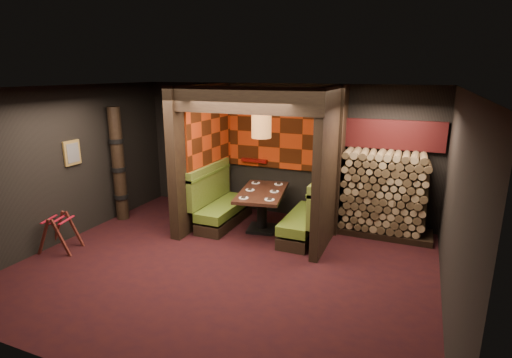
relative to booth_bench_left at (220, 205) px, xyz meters
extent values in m
cube|color=black|center=(0.96, -1.65, -0.41)|extent=(6.50, 5.50, 0.02)
cube|color=black|center=(0.96, -1.65, 2.46)|extent=(6.50, 5.50, 0.02)
cube|color=black|center=(0.96, 1.11, 1.02)|extent=(6.50, 0.02, 2.85)
cube|color=black|center=(0.96, -4.41, 1.02)|extent=(6.50, 0.02, 2.85)
cube|color=black|center=(-2.30, -1.65, 1.02)|extent=(0.02, 5.50, 2.85)
cube|color=black|center=(4.22, -1.65, 1.02)|extent=(0.02, 5.50, 2.85)
cube|color=black|center=(-0.39, 0.00, 1.02)|extent=(0.20, 2.20, 2.85)
cube|color=black|center=(2.26, 0.05, 1.02)|extent=(0.15, 2.10, 2.85)
cube|color=black|center=(0.94, -0.95, 2.23)|extent=(2.85, 0.18, 0.44)
cube|color=#A62D0B|center=(0.94, 1.06, 1.42)|extent=(2.40, 0.06, 1.55)
cube|color=#A62D0B|center=(-0.27, 0.17, 1.45)|extent=(0.04, 1.85, 1.45)
cube|color=#620907|center=(0.36, 1.00, 0.78)|extent=(0.60, 0.12, 0.07)
cube|color=black|center=(0.11, 0.00, -0.29)|extent=(0.55, 1.60, 0.22)
cube|color=#4C651E|center=(0.11, 0.00, -0.04)|extent=(0.55, 1.60, 0.18)
cube|color=#4E5D1B|center=(-0.23, 0.00, 0.35)|extent=(0.12, 1.60, 0.78)
cube|color=#4C651E|center=(-0.23, 0.00, 0.70)|extent=(0.15, 1.60, 0.06)
cube|color=black|center=(1.79, 0.00, -0.29)|extent=(0.55, 1.60, 0.22)
cube|color=#4C651E|center=(1.79, 0.00, -0.04)|extent=(0.55, 1.60, 0.18)
cube|color=#4E5D1B|center=(2.12, 0.00, 0.35)|extent=(0.12, 1.60, 0.78)
cube|color=#4C651E|center=(2.12, 0.00, 0.70)|extent=(0.15, 1.60, 0.06)
cube|color=black|center=(0.95, 0.00, -0.37)|extent=(0.64, 0.64, 0.06)
cylinder|color=black|center=(0.95, 0.00, -0.02)|extent=(0.20, 0.20, 0.76)
cube|color=#341D14|center=(0.95, 0.00, 0.39)|extent=(1.11, 1.68, 0.06)
cylinder|color=white|center=(0.81, -0.57, 0.43)|extent=(0.18, 0.18, 0.01)
cube|color=black|center=(0.81, -0.57, 0.44)|extent=(0.09, 0.12, 0.02)
cylinder|color=white|center=(1.29, -0.48, 0.43)|extent=(0.18, 0.18, 0.01)
cube|color=black|center=(1.29, -0.48, 0.44)|extent=(0.09, 0.12, 0.02)
cylinder|color=white|center=(0.71, -0.05, 0.43)|extent=(0.18, 0.18, 0.01)
cube|color=black|center=(0.71, -0.05, 0.44)|extent=(0.09, 0.12, 0.02)
cylinder|color=white|center=(1.19, 0.04, 0.43)|extent=(0.18, 0.18, 0.01)
cube|color=black|center=(1.19, 0.04, 0.44)|extent=(0.09, 0.12, 0.02)
cylinder|color=white|center=(0.61, 0.47, 0.43)|extent=(0.18, 0.18, 0.01)
cube|color=black|center=(0.61, 0.47, 0.44)|extent=(0.09, 0.12, 0.02)
cylinder|color=white|center=(1.09, 0.56, 0.43)|extent=(0.18, 0.18, 0.01)
cube|color=black|center=(1.09, 0.56, 0.44)|extent=(0.09, 0.12, 0.02)
cylinder|color=#945C2C|center=(0.95, -0.05, 1.70)|extent=(0.37, 0.37, 0.45)
sphere|color=#FFC672|center=(0.95, -0.05, 1.70)|extent=(0.18, 0.18, 0.18)
cylinder|color=black|center=(0.95, -0.05, 2.19)|extent=(0.02, 0.02, 0.52)
cube|color=olive|center=(-2.26, -1.55, 1.22)|extent=(0.04, 0.36, 0.46)
cube|color=#3F3F3F|center=(-2.23, -1.55, 1.22)|extent=(0.01, 0.27, 0.36)
cube|color=#491B15|center=(-2.11, -2.50, -0.09)|extent=(0.32, 0.12, 0.71)
cube|color=#491B15|center=(-1.79, -2.41, -0.09)|extent=(0.32, 0.12, 0.71)
cube|color=#491B15|center=(-2.22, -2.10, -0.09)|extent=(0.32, 0.12, 0.71)
cube|color=#491B15|center=(-1.90, -2.01, -0.09)|extent=(0.32, 0.12, 0.71)
cube|color=maroon|center=(-2.17, -2.30, 0.18)|extent=(0.16, 0.43, 0.01)
cube|color=maroon|center=(-2.01, -2.26, 0.18)|extent=(0.16, 0.43, 0.01)
cube|color=maroon|center=(-1.85, -2.21, 0.18)|extent=(0.16, 0.43, 0.01)
cylinder|color=black|center=(-2.09, -0.55, 0.80)|extent=(0.26, 0.26, 2.40)
cylinder|color=black|center=(-2.09, -0.55, 0.10)|extent=(0.31, 0.31, 0.09)
cylinder|color=black|center=(-2.09, -0.55, 0.70)|extent=(0.31, 0.31, 0.09)
cylinder|color=black|center=(-2.09, -0.55, 1.30)|extent=(0.31, 0.31, 0.09)
cube|color=black|center=(3.25, 0.70, -0.34)|extent=(1.73, 0.70, 0.12)
cube|color=brown|center=(3.25, 0.70, 0.48)|extent=(1.73, 0.70, 1.52)
cube|color=maroon|center=(3.25, 1.03, 1.52)|extent=(1.83, 0.10, 0.56)
cube|color=black|center=(2.35, 0.31, 1.02)|extent=(0.08, 0.08, 2.85)
camera|label=1|loc=(3.73, -6.96, 2.67)|focal=28.00mm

